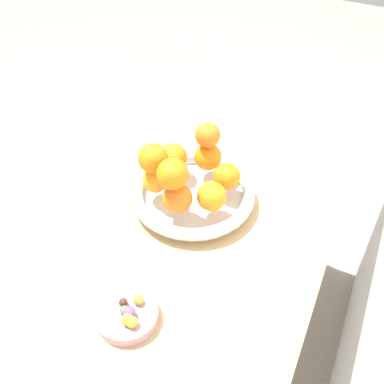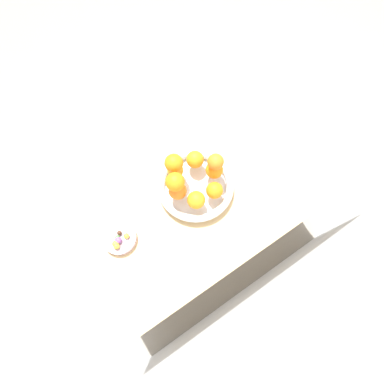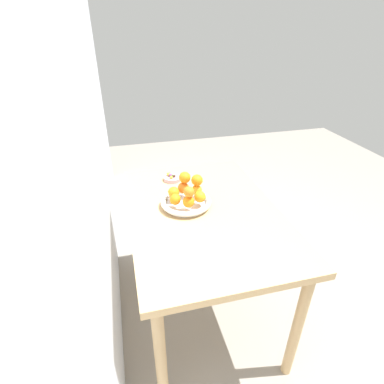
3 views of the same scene
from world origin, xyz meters
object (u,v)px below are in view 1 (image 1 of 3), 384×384
(candy_ball_0, at_px, (128,320))
(candy_ball_2, at_px, (124,310))
(orange_4, at_px, (208,157))
(fruit_bowl, at_px, (193,194))
(orange_8, at_px, (208,135))
(candy_ball_3, at_px, (138,300))
(orange_2, at_px, (212,196))
(dining_table, at_px, (174,201))
(candy_ball_4, at_px, (129,312))
(candy_ball_5, at_px, (123,302))
(orange_0, at_px, (155,180))
(orange_3, at_px, (227,176))
(candy_ball_1, at_px, (132,322))
(orange_6, at_px, (153,158))
(orange_5, at_px, (173,157))
(orange_7, at_px, (173,174))
(candy_dish, at_px, (127,315))
(orange_1, at_px, (177,198))

(candy_ball_0, bearing_deg, candy_ball_2, -134.89)
(orange_4, bearing_deg, fruit_bowl, -2.46)
(orange_4, xyz_separation_m, candy_ball_2, (0.38, 0.01, -0.04))
(fruit_bowl, height_order, orange_8, orange_8)
(candy_ball_2, bearing_deg, orange_4, -178.79)
(candy_ball_3, bearing_deg, fruit_bowl, -175.27)
(orange_2, bearing_deg, dining_table, -126.19)
(orange_8, xyz_separation_m, candy_ball_4, (0.39, 0.02, -0.09))
(dining_table, distance_m, candy_ball_5, 0.39)
(orange_0, xyz_separation_m, orange_3, (-0.07, 0.13, 0.00))
(fruit_bowl, relative_size, candy_ball_3, 14.72)
(orange_8, xyz_separation_m, candy_ball_1, (0.40, 0.03, -0.09))
(candy_ball_0, bearing_deg, orange_6, -161.63)
(orange_3, relative_size, orange_5, 0.94)
(orange_5, height_order, orange_7, orange_7)
(orange_2, height_order, orange_5, same)
(orange_0, relative_size, orange_6, 0.90)
(candy_ball_1, relative_size, candy_ball_5, 1.32)
(fruit_bowl, bearing_deg, orange_3, 117.54)
(orange_2, relative_size, candy_ball_0, 2.88)
(orange_8, height_order, candy_ball_5, orange_8)
(orange_7, bearing_deg, orange_2, 116.06)
(orange_3, xyz_separation_m, orange_7, (0.10, -0.07, 0.06))
(orange_2, bearing_deg, candy_dish, -9.41)
(candy_ball_1, bearing_deg, orange_7, -169.85)
(candy_ball_3, bearing_deg, candy_ball_1, 14.84)
(dining_table, height_order, candy_ball_3, candy_ball_3)
(orange_3, distance_m, candy_ball_5, 0.34)
(dining_table, height_order, candy_ball_4, candy_ball_4)
(orange_4, height_order, candy_ball_4, orange_4)
(orange_1, distance_m, candy_ball_2, 0.25)
(orange_1, xyz_separation_m, orange_4, (-0.14, 0.01, -0.00))
(fruit_bowl, bearing_deg, orange_1, -2.46)
(orange_1, relative_size, orange_4, 1.02)
(candy_dish, bearing_deg, orange_2, 170.59)
(orange_5, relative_size, orange_6, 1.00)
(candy_ball_4, bearing_deg, orange_6, -161.66)
(orange_0, bearing_deg, candy_ball_0, 18.11)
(orange_6, bearing_deg, candy_ball_5, 15.26)
(orange_1, xyz_separation_m, candy_ball_1, (0.26, 0.04, -0.04))
(fruit_bowl, distance_m, candy_ball_5, 0.30)
(orange_4, height_order, orange_7, orange_7)
(orange_3, bearing_deg, orange_8, -124.50)
(dining_table, relative_size, fruit_bowl, 4.17)
(candy_ball_0, distance_m, candy_ball_1, 0.01)
(candy_dish, bearing_deg, candy_ball_4, 63.17)
(candy_ball_0, height_order, candy_ball_2, candy_ball_0)
(candy_ball_0, bearing_deg, fruit_bowl, -175.40)
(candy_dish, xyz_separation_m, candy_ball_4, (0.01, 0.01, 0.02))
(orange_0, relative_size, orange_1, 0.90)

